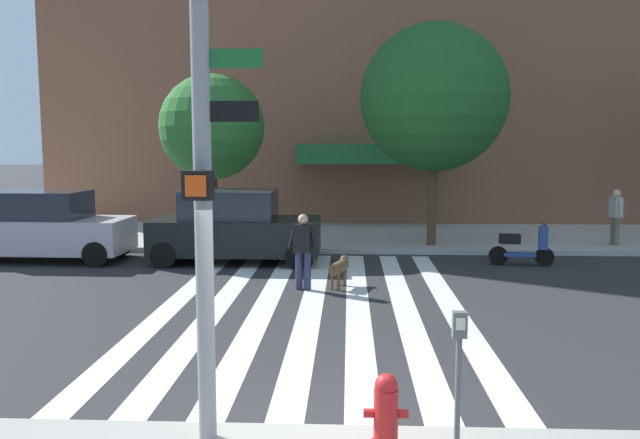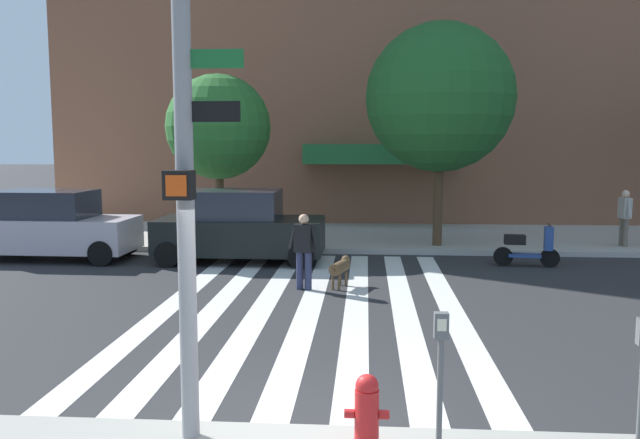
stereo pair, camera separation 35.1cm
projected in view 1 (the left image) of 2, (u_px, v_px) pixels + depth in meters
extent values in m
plane|color=#2B2B2D|center=(336.00, 304.00, 12.77)|extent=(160.00, 160.00, 0.00)
cube|color=#ACAAA3|center=(341.00, 236.00, 21.50)|extent=(80.00, 6.00, 0.15)
cube|color=silver|center=(176.00, 303.00, 12.91)|extent=(0.45, 11.02, 0.01)
cube|color=silver|center=(221.00, 303.00, 12.87)|extent=(0.45, 11.02, 0.01)
cube|color=silver|center=(266.00, 304.00, 12.83)|extent=(0.45, 11.02, 0.01)
cube|color=silver|center=(312.00, 304.00, 12.79)|extent=(0.45, 11.02, 0.01)
cube|color=silver|center=(358.00, 305.00, 12.75)|extent=(0.45, 11.02, 0.01)
cube|color=silver|center=(404.00, 305.00, 12.71)|extent=(0.45, 11.02, 0.01)
cube|color=silver|center=(450.00, 306.00, 12.67)|extent=(0.45, 11.02, 0.01)
cube|color=#226934|center=(376.00, 154.00, 23.52)|extent=(5.75, 1.60, 0.70)
cylinder|color=gray|center=(202.00, 153.00, 6.34)|extent=(0.18, 0.18, 5.80)
cube|color=black|center=(198.00, 185.00, 6.18)|extent=(0.28, 0.18, 0.28)
cube|color=#E54C14|center=(196.00, 186.00, 6.08)|extent=(0.20, 0.01, 0.20)
cube|color=#19662D|center=(231.00, 58.00, 6.22)|extent=(0.60, 0.03, 0.18)
cube|color=black|center=(230.00, 111.00, 6.28)|extent=(0.56, 0.03, 0.20)
cylinder|color=red|center=(386.00, 416.00, 6.39)|extent=(0.24, 0.24, 0.55)
sphere|color=red|center=(386.00, 385.00, 6.36)|extent=(0.23, 0.23, 0.23)
cylinder|color=red|center=(369.00, 413.00, 6.40)|extent=(0.10, 0.09, 0.09)
cylinder|color=red|center=(403.00, 414.00, 6.38)|extent=(0.10, 0.09, 0.09)
cylinder|color=#515456|center=(458.00, 391.00, 6.46)|extent=(0.06, 0.06, 1.10)
cube|color=#515456|center=(460.00, 325.00, 6.38)|extent=(0.14, 0.10, 0.26)
cube|color=beige|center=(461.00, 324.00, 6.33)|extent=(0.09, 0.01, 0.12)
cube|color=#BBB1BB|center=(46.00, 235.00, 17.48)|extent=(4.42, 1.94, 0.89)
cube|color=#232833|center=(38.00, 205.00, 17.39)|extent=(2.48, 1.68, 0.73)
cylinder|color=black|center=(120.00, 244.00, 18.25)|extent=(0.66, 0.23, 0.66)
cylinder|color=black|center=(96.00, 254.00, 16.57)|extent=(0.66, 0.23, 0.66)
cylinder|color=black|center=(2.00, 243.00, 18.47)|extent=(0.66, 0.23, 0.66)
cube|color=black|center=(237.00, 236.00, 17.25)|extent=(4.37, 1.98, 0.91)
cube|color=#232833|center=(230.00, 204.00, 17.16)|extent=(2.39, 1.74, 0.75)
cylinder|color=black|center=(303.00, 245.00, 18.12)|extent=(0.66, 0.22, 0.66)
cylinder|color=black|center=(298.00, 256.00, 16.32)|extent=(0.66, 0.22, 0.66)
cylinder|color=black|center=(182.00, 244.00, 18.27)|extent=(0.66, 0.22, 0.66)
cylinder|color=black|center=(164.00, 255.00, 16.47)|extent=(0.66, 0.22, 0.66)
cylinder|color=black|center=(544.00, 257.00, 16.70)|extent=(0.49, 0.16, 0.48)
cylinder|color=black|center=(498.00, 256.00, 16.88)|extent=(0.49, 0.19, 0.48)
cube|color=#28488F|center=(519.00, 254.00, 16.79)|extent=(0.83, 0.41, 0.08)
cube|color=black|center=(510.00, 239.00, 16.79)|extent=(0.55, 0.36, 0.24)
cube|color=#28488F|center=(543.00, 238.00, 16.65)|extent=(0.23, 0.30, 0.60)
cylinder|color=black|center=(544.00, 224.00, 16.61)|extent=(0.09, 0.50, 0.04)
cylinder|color=#4C3823|center=(214.00, 199.00, 19.83)|extent=(0.25, 0.25, 2.61)
sphere|color=#286628|center=(212.00, 127.00, 19.57)|extent=(3.17, 3.17, 3.17)
cylinder|color=#4C3823|center=(432.00, 192.00, 19.10)|extent=(0.27, 0.27, 3.12)
sphere|color=#1E5623|center=(434.00, 98.00, 18.78)|extent=(4.27, 4.27, 4.27)
cylinder|color=#282D4C|center=(299.00, 271.00, 14.04)|extent=(0.19, 0.19, 0.82)
cylinder|color=#282D4C|center=(308.00, 271.00, 13.98)|extent=(0.19, 0.19, 0.82)
cube|color=black|center=(303.00, 238.00, 13.93)|extent=(0.43, 0.34, 0.60)
cylinder|color=black|center=(293.00, 236.00, 14.00)|extent=(0.24, 0.15, 0.57)
cylinder|color=black|center=(314.00, 237.00, 13.84)|extent=(0.24, 0.15, 0.57)
sphere|color=tan|center=(303.00, 219.00, 13.88)|extent=(0.27, 0.27, 0.22)
cylinder|color=brown|center=(339.00, 267.00, 14.20)|extent=(0.45, 0.72, 0.26)
sphere|color=brown|center=(344.00, 260.00, 14.58)|extent=(0.25, 0.25, 0.20)
cylinder|color=brown|center=(332.00, 269.00, 13.78)|extent=(0.10, 0.23, 0.16)
cylinder|color=brown|center=(339.00, 278.00, 14.48)|extent=(0.07, 0.07, 0.32)
cylinder|color=brown|center=(345.00, 279.00, 14.43)|extent=(0.07, 0.07, 0.32)
cylinder|color=brown|center=(332.00, 282.00, 14.04)|extent=(0.07, 0.07, 0.32)
cylinder|color=brown|center=(338.00, 283.00, 13.99)|extent=(0.07, 0.07, 0.32)
cylinder|color=#6B6051|center=(613.00, 231.00, 19.28)|extent=(0.17, 0.17, 0.82)
cylinder|color=#6B6051|center=(617.00, 232.00, 19.08)|extent=(0.17, 0.17, 0.82)
cube|color=#B2ADA3|center=(616.00, 207.00, 19.10)|extent=(0.29, 0.41, 0.60)
cylinder|color=#B2ADA3|center=(612.00, 205.00, 19.33)|extent=(0.12, 0.23, 0.57)
cylinder|color=#B2ADA3|center=(621.00, 207.00, 18.86)|extent=(0.12, 0.23, 0.57)
sphere|color=beige|center=(617.00, 193.00, 19.05)|extent=(0.25, 0.25, 0.22)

